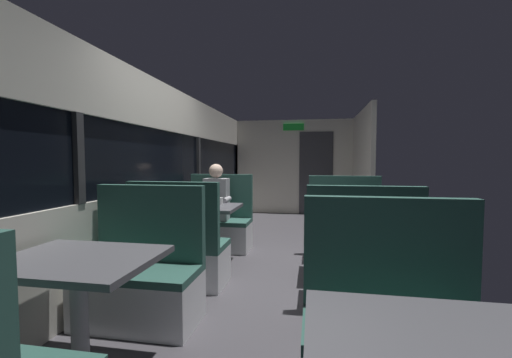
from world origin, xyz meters
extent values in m
cube|color=#423F44|center=(0.00, 0.00, -0.01)|extent=(3.30, 9.20, 0.02)
cube|color=beige|center=(-1.45, 0.00, 0.47)|extent=(0.08, 8.40, 0.95)
cube|color=beige|center=(-1.45, 0.00, 2.00)|extent=(0.08, 8.40, 0.60)
cube|color=black|center=(-1.46, 0.00, 1.32)|extent=(0.03, 8.40, 0.75)
cube|color=#2D2D30|center=(-1.43, -1.40, 1.32)|extent=(0.06, 0.08, 0.75)
cube|color=#2D2D30|center=(-1.43, 1.40, 1.32)|extent=(0.06, 0.08, 0.75)
cube|color=#2D2D30|center=(-1.43, 4.20, 1.32)|extent=(0.06, 0.08, 0.75)
cube|color=beige|center=(0.00, 4.20, 1.15)|extent=(2.90, 0.08, 2.30)
cube|color=#333338|center=(0.55, 4.15, 1.00)|extent=(0.80, 0.04, 2.00)
cube|color=green|center=(0.00, 4.14, 2.12)|extent=(0.50, 0.03, 0.16)
cube|color=beige|center=(1.45, 3.00, 1.15)|extent=(0.08, 2.40, 2.30)
cylinder|color=#9E9EA3|center=(-0.89, -2.09, 0.35)|extent=(0.10, 0.10, 0.70)
cube|color=#4C4C51|center=(-0.89, -2.09, 0.72)|extent=(0.90, 0.70, 0.04)
cube|color=silver|center=(-0.89, -1.43, 0.20)|extent=(0.95, 0.50, 0.39)
cube|color=#2D564C|center=(-0.89, -1.43, 0.42)|extent=(0.95, 0.50, 0.06)
cube|color=#2D564C|center=(-0.89, -1.22, 0.78)|extent=(0.95, 0.08, 0.65)
cylinder|color=#9E9EA3|center=(-0.89, 0.08, 0.35)|extent=(0.10, 0.10, 0.70)
cube|color=#4C4C51|center=(-0.89, 0.08, 0.72)|extent=(0.90, 0.70, 0.04)
cube|color=silver|center=(-0.89, -0.58, 0.20)|extent=(0.95, 0.50, 0.39)
cube|color=#2D564C|center=(-0.89, -0.58, 0.42)|extent=(0.95, 0.50, 0.06)
cube|color=#2D564C|center=(-0.89, -0.79, 0.78)|extent=(0.95, 0.08, 0.65)
cube|color=silver|center=(-0.89, 0.74, 0.20)|extent=(0.95, 0.50, 0.39)
cube|color=#2D564C|center=(-0.89, 0.74, 0.42)|extent=(0.95, 0.50, 0.06)
cube|color=#2D564C|center=(-0.89, 0.95, 0.78)|extent=(0.95, 0.08, 0.65)
cube|color=#4C4C51|center=(0.89, -2.69, 0.72)|extent=(0.90, 0.70, 0.04)
cube|color=#2D564C|center=(0.89, -2.03, 0.42)|extent=(0.95, 0.50, 0.06)
cube|color=#2D564C|center=(0.89, -1.82, 0.78)|extent=(0.95, 0.08, 0.65)
cylinder|color=#9E9EA3|center=(0.89, -0.12, 0.35)|extent=(0.10, 0.10, 0.70)
cube|color=#4C4C51|center=(0.89, -0.12, 0.72)|extent=(0.90, 0.70, 0.04)
cube|color=silver|center=(0.89, -0.78, 0.20)|extent=(0.95, 0.50, 0.39)
cube|color=#2D564C|center=(0.89, -0.78, 0.42)|extent=(0.95, 0.50, 0.06)
cube|color=#2D564C|center=(0.89, -0.99, 0.78)|extent=(0.95, 0.08, 0.65)
cube|color=silver|center=(0.89, 0.54, 0.20)|extent=(0.95, 0.50, 0.39)
cube|color=#2D564C|center=(0.89, 0.54, 0.42)|extent=(0.95, 0.50, 0.06)
cube|color=#2D564C|center=(0.89, 0.75, 0.78)|extent=(0.95, 0.08, 0.65)
cube|color=#26262D|center=(-0.89, 0.74, 0.23)|extent=(0.30, 0.36, 0.45)
cube|color=#99999E|center=(-0.89, 0.69, 0.75)|extent=(0.34, 0.22, 0.60)
sphere|color=beige|center=(-0.89, 0.67, 1.16)|extent=(0.20, 0.20, 0.20)
cylinder|color=#99999E|center=(-1.09, 0.51, 0.77)|extent=(0.07, 0.28, 0.07)
cylinder|color=#99999E|center=(-0.69, 0.51, 0.77)|extent=(0.07, 0.28, 0.07)
cylinder|color=white|center=(-0.71, 0.25, 0.79)|extent=(0.07, 0.07, 0.09)
cylinder|color=white|center=(1.00, -0.04, 0.79)|extent=(0.07, 0.07, 0.09)
camera|label=1|loc=(0.47, -3.74, 1.31)|focal=22.49mm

